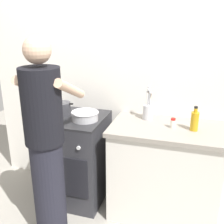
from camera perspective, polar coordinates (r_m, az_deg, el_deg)
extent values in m
plane|color=gray|center=(2.86, -1.76, -19.97)|extent=(6.00, 6.00, 0.00)
cube|color=silver|center=(2.71, 5.40, 7.21)|extent=(3.20, 0.10, 2.50)
cube|color=silver|center=(2.65, 10.88, -12.59)|extent=(0.96, 0.56, 0.86)
cube|color=gray|center=(2.44, 11.53, -3.55)|extent=(1.00, 0.60, 0.04)
cube|color=#2D2D33|center=(2.84, -7.67, -9.76)|extent=(0.60, 0.60, 0.88)
cube|color=#232326|center=(2.66, -8.09, -1.23)|extent=(0.60, 0.60, 0.02)
cube|color=black|center=(2.62, -10.45, -13.17)|extent=(0.51, 0.01, 0.40)
cylinder|color=silver|center=(2.54, -14.58, -6.30)|extent=(0.04, 0.01, 0.04)
cylinder|color=silver|center=(2.46, -10.96, -6.91)|extent=(0.04, 0.01, 0.04)
cylinder|color=silver|center=(2.39, -7.09, -7.53)|extent=(0.04, 0.01, 0.04)
cylinder|color=#38383D|center=(2.73, -10.50, 0.77)|extent=(0.17, 0.17, 0.12)
cube|color=black|center=(2.76, -12.44, 2.05)|extent=(0.04, 0.02, 0.01)
cube|color=black|center=(2.67, -8.64, 1.72)|extent=(0.04, 0.02, 0.01)
cylinder|color=#B7B7BC|center=(2.55, -5.72, -0.84)|extent=(0.25, 0.25, 0.08)
torus|color=#B7B7BC|center=(2.53, -5.75, -0.07)|extent=(0.26, 0.26, 0.01)
cylinder|color=silver|center=(2.57, 7.61, 0.00)|extent=(0.10, 0.10, 0.14)
cylinder|color=silver|center=(2.55, 7.67, 1.85)|extent=(0.02, 0.04, 0.29)
sphere|color=silver|center=(2.51, 7.83, 5.27)|extent=(0.03, 0.03, 0.03)
cylinder|color=black|center=(2.56, 7.71, 1.59)|extent=(0.05, 0.02, 0.24)
sphere|color=black|center=(2.53, 7.83, 4.38)|extent=(0.03, 0.03, 0.03)
cylinder|color=#B7BABF|center=(2.55, 7.96, 1.39)|extent=(0.02, 0.03, 0.23)
sphere|color=#B7BABF|center=(2.51, 8.09, 4.12)|extent=(0.03, 0.03, 0.03)
cylinder|color=#9E7547|center=(2.57, 7.74, 1.55)|extent=(0.05, 0.01, 0.23)
sphere|color=#9E7547|center=(2.53, 7.86, 4.23)|extent=(0.03, 0.03, 0.03)
cylinder|color=silver|center=(2.53, 7.62, 1.53)|extent=(0.04, 0.01, 0.26)
sphere|color=silver|center=(2.49, 7.76, 4.68)|extent=(0.03, 0.03, 0.03)
cylinder|color=silver|center=(2.42, 12.71, -2.48)|extent=(0.04, 0.04, 0.07)
cylinder|color=red|center=(2.40, 12.79, -1.49)|extent=(0.04, 0.04, 0.02)
cylinder|color=gold|center=(2.39, 17.02, -1.91)|extent=(0.07, 0.07, 0.16)
cylinder|color=gold|center=(2.36, 17.25, 0.35)|extent=(0.03, 0.03, 0.04)
cylinder|color=black|center=(2.35, 17.32, 0.95)|extent=(0.03, 0.03, 0.02)
cylinder|color=black|center=(2.39, -13.04, -15.97)|extent=(0.26, 0.26, 0.90)
cylinder|color=black|center=(2.06, -14.55, 1.16)|extent=(0.30, 0.30, 0.58)
sphere|color=#D3AA8C|center=(1.98, -15.54, 12.51)|extent=(0.20, 0.20, 0.20)
cylinder|color=#D3AA8C|center=(2.24, -16.70, 5.27)|extent=(0.07, 0.41, 0.24)
cylinder|color=#D3AA8C|center=(2.07, -8.78, 4.80)|extent=(0.07, 0.41, 0.24)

